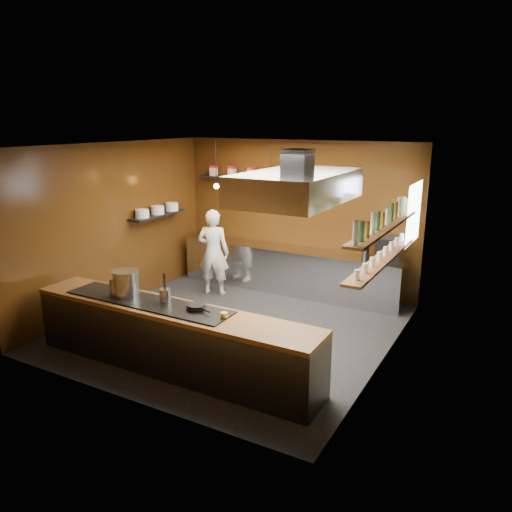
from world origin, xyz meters
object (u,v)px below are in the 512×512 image
Objects in this scene: extractor_hood at (297,186)px; espresso_machine at (387,249)px; chef at (213,252)px; stockpot_small at (120,286)px; stockpot_large at (126,283)px.

espresso_machine is (0.63, 2.59, -1.39)m from extractor_hood.
espresso_machine is 3.31m from chef.
chef is (-3.18, -0.88, -0.27)m from espresso_machine.
extractor_hood is 3.01m from espresso_machine.
espresso_machine is at bearing 53.28° from stockpot_small.
stockpot_small is 2.95m from chef.
stockpot_small is (-2.20, -1.20, -1.43)m from extractor_hood.
espresso_machine reaches higher than stockpot_small.
stockpot_large is at bearing 28.66° from stockpot_small.
stockpot_small is at bearing 79.49° from chef.
stockpot_small is at bearing -151.34° from stockpot_large.
chef reaches higher than stockpot_small.
chef reaches higher than espresso_machine.
extractor_hood is 4.55× the size of espresso_machine.
extractor_hood is at bearing 28.72° from stockpot_small.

